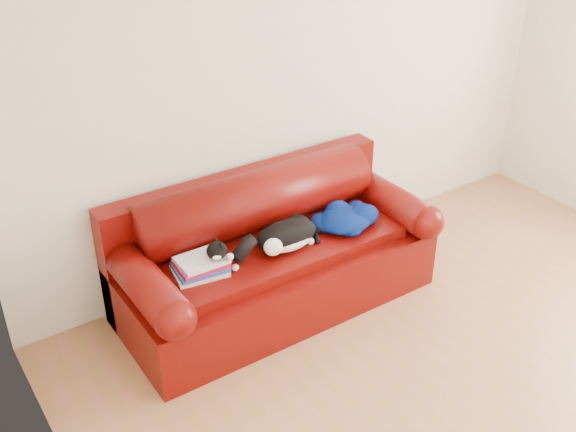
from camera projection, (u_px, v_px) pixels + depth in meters
name	position (u px, v px, depth m)	size (l,w,h in m)	color
ground	(506.00, 396.00, 3.88)	(4.50, 4.50, 0.00)	olive
sofa_base	(276.00, 273.00, 4.54)	(2.10, 0.90, 0.50)	#440302
sofa_back	(256.00, 219.00, 4.57)	(2.10, 1.01, 0.88)	#440302
book_stack	(201.00, 266.00, 4.06)	(0.35, 0.29, 0.10)	beige
cat	(287.00, 236.00, 4.29)	(0.63, 0.36, 0.22)	black
blanket	(345.00, 218.00, 4.54)	(0.48, 0.39, 0.14)	#021346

